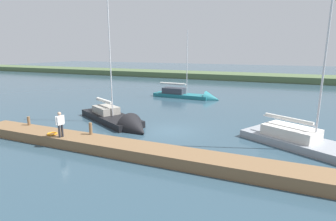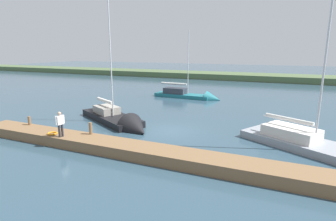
{
  "view_description": "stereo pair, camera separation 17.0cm",
  "coord_description": "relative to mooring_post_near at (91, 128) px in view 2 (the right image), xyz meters",
  "views": [
    {
      "loc": [
        -7.83,
        18.54,
        6.15
      ],
      "look_at": [
        -0.22,
        0.94,
        1.85
      ],
      "focal_mm": 29.14,
      "sensor_mm": 36.0,
      "label": 1
    },
    {
      "loc": [
        -7.98,
        18.47,
        6.15
      ],
      "look_at": [
        -0.22,
        0.94,
        1.85
      ],
      "focal_mm": 29.14,
      "sensor_mm": 36.0,
      "label": 2
    }
  ],
  "objects": [
    {
      "name": "ground_plane",
      "position": [
        -3.71,
        -4.72,
        -1.06
      ],
      "size": [
        200.0,
        200.0,
        0.0
      ],
      "primitive_type": "plane",
      "color": "#2D4756"
    },
    {
      "name": "far_shoreline",
      "position": [
        -3.71,
        -45.08,
        -1.06
      ],
      "size": [
        180.0,
        8.0,
        2.4
      ],
      "primitive_type": "cube",
      "color": "#4C603D",
      "rests_on": "ground_plane"
    },
    {
      "name": "dock_pier",
      "position": [
        -3.71,
        0.66,
        -0.73
      ],
      "size": [
        24.74,
        1.88,
        0.66
      ],
      "primitive_type": "cube",
      "color": "brown",
      "rests_on": "ground_plane"
    },
    {
      "name": "mooring_post_near",
      "position": [
        0.0,
        0.0,
        0.0
      ],
      "size": [
        0.21,
        0.21,
        0.79
      ],
      "primitive_type": "cylinder",
      "color": "brown",
      "rests_on": "dock_pier"
    },
    {
      "name": "mooring_post_far",
      "position": [
        5.69,
        0.0,
        -0.07
      ],
      "size": [
        0.2,
        0.2,
        0.65
      ],
      "primitive_type": "cylinder",
      "color": "brown",
      "rests_on": "dock_pier"
    },
    {
      "name": "life_ring_buoy",
      "position": [
        2.35,
        1.03,
        -0.35
      ],
      "size": [
        0.66,
        0.66,
        0.1
      ],
      "primitive_type": "torus",
      "color": "orange",
      "rests_on": "dock_pier"
    },
    {
      "name": "sailboat_mid_channel",
      "position": [
        -0.27,
        -19.28,
        -0.82
      ],
      "size": [
        8.93,
        2.51,
        9.45
      ],
      "rotation": [
        0.0,
        0.0,
        3.08
      ],
      "color": "#1E6B75",
      "rests_on": "ground_plane"
    },
    {
      "name": "sailboat_far_left",
      "position": [
        0.86,
        -4.75,
        -0.85
      ],
      "size": [
        9.1,
        6.39,
        11.5
      ],
      "rotation": [
        0.0,
        0.0,
        2.65
      ],
      "color": "black",
      "rests_on": "ground_plane"
    },
    {
      "name": "person_on_dock",
      "position": [
        1.38,
        1.22,
        0.55
      ],
      "size": [
        0.32,
        0.62,
        1.65
      ],
      "rotation": [
        0.0,
        0.0,
        6.04
      ],
      "color": "#28282D",
      "rests_on": "dock_pier"
    }
  ]
}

